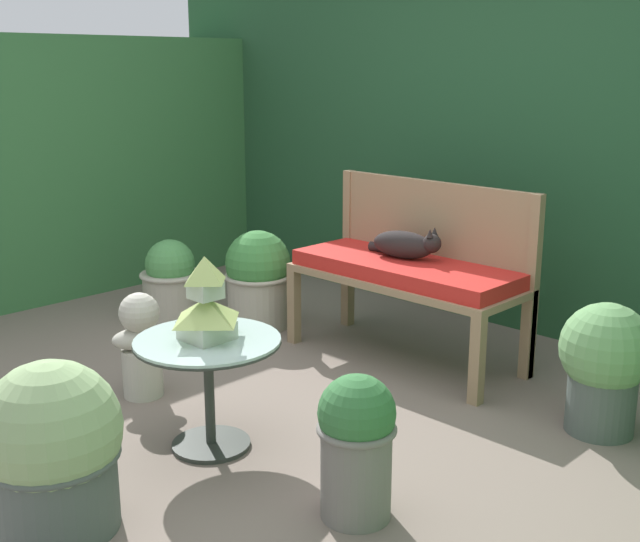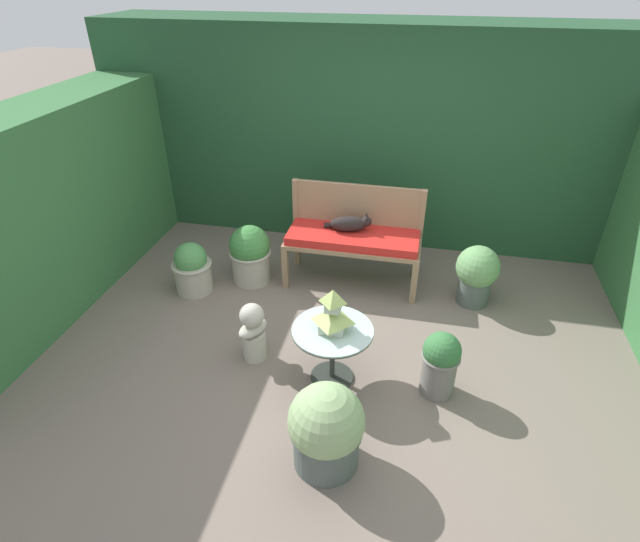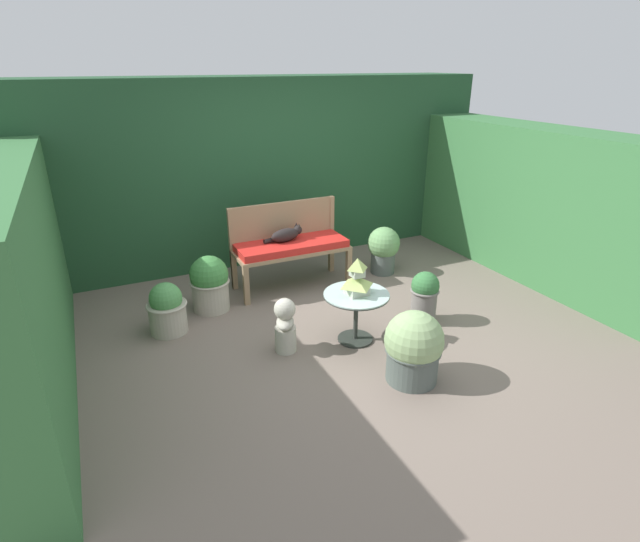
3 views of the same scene
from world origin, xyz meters
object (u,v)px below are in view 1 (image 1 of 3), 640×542
(patio_table, at_px, (208,363))
(cat, at_px, (406,245))
(potted_plant_bench_left, at_px, (171,282))
(pagoda_birdhouse, at_px, (206,304))
(potted_plant_table_near, at_px, (356,443))
(garden_bust, at_px, (141,344))
(garden_bench, at_px, (405,276))
(potted_plant_table_far, at_px, (53,449))
(potted_plant_patio_mid, at_px, (258,279))
(potted_plant_path_edge, at_px, (604,364))

(patio_table, bearing_deg, cat, 94.47)
(potted_plant_bench_left, bearing_deg, patio_table, -30.41)
(pagoda_birdhouse, bearing_deg, potted_plant_bench_left, 149.59)
(potted_plant_table_near, bearing_deg, garden_bust, 177.01)
(potted_plant_table_near, bearing_deg, patio_table, -177.92)
(garden_bench, relative_size, potted_plant_table_far, 2.12)
(potted_plant_bench_left, bearing_deg, potted_plant_table_far, -45.03)
(potted_plant_patio_mid, distance_m, potted_plant_bench_left, 0.60)
(potted_plant_table_near, relative_size, potted_plant_table_far, 0.87)
(cat, distance_m, potted_plant_path_edge, 1.32)
(garden_bench, bearing_deg, pagoda_birdhouse, -87.09)
(potted_plant_patio_mid, xyz_separation_m, potted_plant_bench_left, (-0.51, -0.31, -0.06))
(patio_table, bearing_deg, potted_plant_bench_left, 149.59)
(garden_bench, distance_m, pagoda_birdhouse, 1.45)
(potted_plant_patio_mid, distance_m, potted_plant_path_edge, 2.26)
(garden_bench, distance_m, potted_plant_path_edge, 1.24)
(pagoda_birdhouse, xyz_separation_m, potted_plant_table_near, (0.83, 0.03, -0.36))
(potted_plant_path_edge, xyz_separation_m, potted_plant_table_far, (-1.04, -2.13, -0.02))
(cat, distance_m, potted_plant_table_near, 1.78)
(garden_bench, xyz_separation_m, potted_plant_path_edge, (1.23, -0.10, -0.16))
(patio_table, distance_m, potted_plant_table_near, 0.83)
(garden_bust, distance_m, potted_plant_table_far, 1.20)
(potted_plant_table_near, bearing_deg, potted_plant_bench_left, 159.38)
(patio_table, bearing_deg, potted_plant_table_far, -81.77)
(potted_plant_path_edge, bearing_deg, potted_plant_table_near, -103.88)
(potted_plant_patio_mid, bearing_deg, potted_plant_bench_left, -148.92)
(potted_plant_patio_mid, relative_size, potted_plant_bench_left, 1.16)
(potted_plant_table_near, bearing_deg, potted_plant_patio_mid, 147.58)
(potted_plant_patio_mid, height_order, potted_plant_table_near, potted_plant_patio_mid)
(potted_plant_table_far, bearing_deg, patio_table, 98.23)
(potted_plant_patio_mid, xyz_separation_m, potted_plant_table_near, (1.94, -1.23, -0.01))
(garden_bench, xyz_separation_m, potted_plant_bench_left, (-1.55, -0.49, -0.23))
(potted_plant_patio_mid, distance_m, potted_plant_table_far, 2.38)
(garden_bust, height_order, potted_plant_patio_mid, potted_plant_patio_mid)
(pagoda_birdhouse, bearing_deg, potted_plant_path_edge, 49.31)
(garden_bench, height_order, potted_plant_patio_mid, potted_plant_patio_mid)
(potted_plant_table_far, bearing_deg, potted_plant_table_near, 48.75)
(patio_table, height_order, pagoda_birdhouse, pagoda_birdhouse)
(potted_plant_table_far, height_order, potted_plant_bench_left, potted_plant_table_far)
(cat, xyz_separation_m, patio_table, (0.12, -1.49, -0.26))
(cat, distance_m, patio_table, 1.52)
(pagoda_birdhouse, height_order, potted_plant_path_edge, pagoda_birdhouse)
(garden_bench, xyz_separation_m, garden_bust, (-0.62, -1.33, -0.21))
(potted_plant_patio_mid, bearing_deg, garden_bench, 9.78)
(garden_bench, height_order, potted_plant_table_near, garden_bench)
(cat, height_order, potted_plant_table_near, cat)
(pagoda_birdhouse, xyz_separation_m, garden_bust, (-0.69, 0.11, -0.38))
(garden_bust, height_order, potted_plant_table_far, potted_plant_table_far)
(garden_bust, bearing_deg, garden_bench, 0.81)
(garden_bust, bearing_deg, potted_plant_table_far, -112.40)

